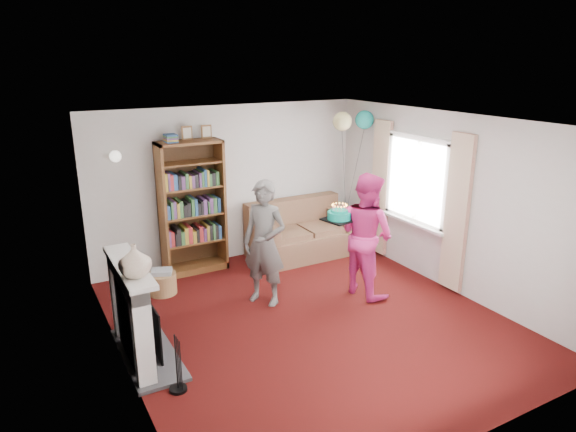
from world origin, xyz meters
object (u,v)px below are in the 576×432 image
person_striped (264,243)px  person_magenta (366,234)px  bookcase (192,209)px  sofa (300,235)px  birthday_cake (339,215)px

person_striped → person_magenta: 1.42m
bookcase → sofa: size_ratio=1.30×
person_striped → birthday_cake: 1.07m
sofa → birthday_cake: (-0.33, -1.60, 0.82)m
person_magenta → sofa: bearing=-6.2°
bookcase → sofa: bearing=-7.4°
sofa → person_magenta: person_magenta is taller
bookcase → person_striped: (0.47, -1.55, -0.14)m
person_magenta → bookcase: bearing=35.3°
person_striped → birthday_cake: (0.99, -0.28, 0.31)m
sofa → birthday_cake: size_ratio=4.52×
sofa → person_striped: size_ratio=1.02×
bookcase → birthday_cake: bearing=-51.5°
person_striped → bookcase: bearing=162.1°
person_striped → sofa: bearing=100.4°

